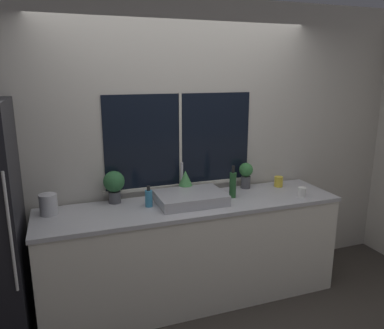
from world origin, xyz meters
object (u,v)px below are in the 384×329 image
Objects in this scene: potted_plant_right at (246,173)px; bottle_tall at (233,184)px; potted_plant_center at (185,182)px; potted_plant_left at (114,184)px; sink at (190,198)px; mug_yellow at (279,182)px; kettle at (48,204)px; mug_white at (302,192)px; soap_bottle at (149,198)px.

potted_plant_right is 0.85× the size of bottle_tall.
bottle_tall reaches higher than potted_plant_center.
potted_plant_left is 0.96× the size of bottle_tall.
sink reaches higher than mug_yellow.
bottle_tall is 0.60m from mug_yellow.
potted_plant_right is 1.83m from kettle.
potted_plant_left is 2.82× the size of mug_yellow.
mug_white is at bearing -48.60° from potted_plant_right.
mug_white is 0.46× the size of kettle.
bottle_tall is (0.41, 0.00, 0.08)m from sink.
sink reaches higher than kettle.
potted_plant_right is at bearing 18.55° from sink.
kettle is (-1.58, 0.11, -0.03)m from bottle_tall.
potted_plant_left is at bearing 180.00° from potted_plant_center.
potted_plant_center is at bearing 175.79° from mug_yellow.
sink reaches higher than mug_white.
kettle reaches higher than mug_yellow.
bottle_tall is at bearing 0.58° from sink.
kettle is at bearing -175.05° from potted_plant_center.
kettle is at bearing 174.30° from sink.
mug_yellow is (0.58, 0.15, -0.07)m from bottle_tall.
mug_yellow is at bearing 0.88° from kettle.
potted_plant_center reaches higher than soap_bottle.
sink is at bearing -161.45° from potted_plant_right.
potted_plant_right is at bearing 168.01° from mug_yellow.
potted_plant_center is 0.97m from mug_yellow.
kettle is at bearing 173.48° from soap_bottle.
soap_bottle is (-1.02, -0.20, -0.07)m from potted_plant_right.
soap_bottle is (-0.37, 0.03, 0.03)m from sink.
sink is 6.65× the size of mug_white.
sink reaches higher than soap_bottle.
sink is 1.18m from kettle.
potted_plant_left is at bearing 168.24° from bottle_tall.
potted_plant_left is at bearing 165.92° from mug_white.
kettle reaches higher than soap_bottle.
mug_yellow is at bearing 8.60° from sink.
mug_yellow reaches higher than mug_white.
potted_plant_center is 2.29× the size of mug_yellow.
mug_yellow is (0.99, 0.15, 0.01)m from sink.
bottle_tall reaches higher than mug_yellow.
mug_white is at bearing -84.77° from mug_yellow.
soap_bottle is 1.41m from mug_white.
potted_plant_left is at bearing 10.84° from kettle.
mug_white is 0.34m from mug_yellow.
soap_bottle is at bearing -153.76° from potted_plant_center.
potted_plant_center is 0.44m from bottle_tall.
mug_yellow is at bearing -2.51° from potted_plant_left.
kettle is at bearing -179.12° from mug_yellow.
kettle is (-1.83, -0.10, -0.06)m from potted_plant_right.
potted_plant_left is 1.13× the size of potted_plant_right.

